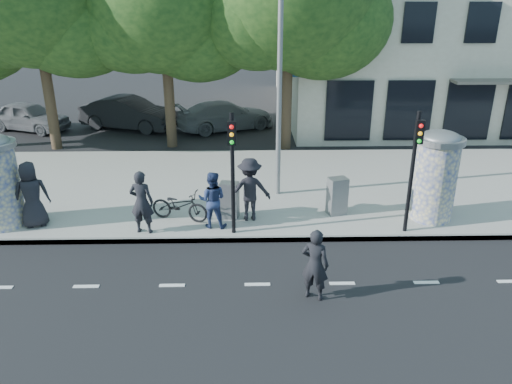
{
  "coord_description": "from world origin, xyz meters",
  "views": [
    {
      "loc": [
        -0.25,
        -8.63,
        6.41
      ],
      "look_at": [
        0.01,
        3.5,
        1.5
      ],
      "focal_mm": 35.0,
      "sensor_mm": 36.0,
      "label": 1
    }
  ],
  "objects_px": {
    "car_right": "(225,115)",
    "ped_a": "(32,195)",
    "ped_c": "(212,200)",
    "man_road": "(315,265)",
    "traffic_pole_near": "(232,162)",
    "car_mid": "(129,113)",
    "cabinet_right": "(337,196)",
    "bicycle": "(180,205)",
    "cabinet_left": "(229,200)",
    "traffic_pole_far": "(414,161)",
    "ped_d": "(250,189)",
    "car_left": "(29,116)",
    "ad_column_right": "(436,174)",
    "street_lamp": "(280,49)",
    "ped_b": "(142,202)"
  },
  "relations": [
    {
      "from": "car_right",
      "to": "ped_a",
      "type": "bearing_deg",
      "value": 131.75
    },
    {
      "from": "ped_c",
      "to": "man_road",
      "type": "height_order",
      "value": "ped_c"
    },
    {
      "from": "traffic_pole_near",
      "to": "ped_c",
      "type": "distance_m",
      "value": 1.47
    },
    {
      "from": "car_mid",
      "to": "man_road",
      "type": "bearing_deg",
      "value": -134.49
    },
    {
      "from": "man_road",
      "to": "cabinet_right",
      "type": "height_order",
      "value": "man_road"
    },
    {
      "from": "bicycle",
      "to": "cabinet_left",
      "type": "distance_m",
      "value": 1.46
    },
    {
      "from": "traffic_pole_far",
      "to": "ped_d",
      "type": "relative_size",
      "value": 1.81
    },
    {
      "from": "ped_d",
      "to": "cabinet_right",
      "type": "xyz_separation_m",
      "value": [
        2.61,
        0.33,
        -0.37
      ]
    },
    {
      "from": "ped_a",
      "to": "car_left",
      "type": "bearing_deg",
      "value": -86.45
    },
    {
      "from": "man_road",
      "to": "car_mid",
      "type": "bearing_deg",
      "value": -41.25
    },
    {
      "from": "ad_column_right",
      "to": "car_left",
      "type": "height_order",
      "value": "ad_column_right"
    },
    {
      "from": "ad_column_right",
      "to": "street_lamp",
      "type": "relative_size",
      "value": 0.33
    },
    {
      "from": "ped_a",
      "to": "cabinet_left",
      "type": "distance_m",
      "value": 5.55
    },
    {
      "from": "ad_column_right",
      "to": "car_right",
      "type": "distance_m",
      "value": 12.65
    },
    {
      "from": "street_lamp",
      "to": "cabinet_right",
      "type": "xyz_separation_m",
      "value": [
        1.67,
        -1.58,
        -4.08
      ]
    },
    {
      "from": "ped_b",
      "to": "traffic_pole_far",
      "type": "bearing_deg",
      "value": -172.96
    },
    {
      "from": "ped_b",
      "to": "street_lamp",
      "type": "bearing_deg",
      "value": -137.16
    },
    {
      "from": "ad_column_right",
      "to": "cabinet_left",
      "type": "relative_size",
      "value": 2.41
    },
    {
      "from": "street_lamp",
      "to": "bicycle",
      "type": "relative_size",
      "value": 4.61
    },
    {
      "from": "cabinet_left",
      "to": "car_left",
      "type": "height_order",
      "value": "car_left"
    },
    {
      "from": "street_lamp",
      "to": "car_mid",
      "type": "xyz_separation_m",
      "value": [
        -6.79,
        9.1,
        -4.01
      ]
    },
    {
      "from": "man_road",
      "to": "car_right",
      "type": "bearing_deg",
      "value": -57.62
    },
    {
      "from": "traffic_pole_near",
      "to": "ped_c",
      "type": "bearing_deg",
      "value": 142.52
    },
    {
      "from": "ad_column_right",
      "to": "ped_a",
      "type": "distance_m",
      "value": 11.47
    },
    {
      "from": "traffic_pole_near",
      "to": "bicycle",
      "type": "xyz_separation_m",
      "value": [
        -1.59,
        0.91,
        -1.62
      ]
    },
    {
      "from": "traffic_pole_far",
      "to": "cabinet_right",
      "type": "xyz_separation_m",
      "value": [
        -1.73,
        1.26,
        -1.51
      ]
    },
    {
      "from": "ad_column_right",
      "to": "ped_b",
      "type": "height_order",
      "value": "ad_column_right"
    },
    {
      "from": "ped_b",
      "to": "car_right",
      "type": "height_order",
      "value": "ped_b"
    },
    {
      "from": "traffic_pole_near",
      "to": "ped_b",
      "type": "xyz_separation_m",
      "value": [
        -2.5,
        0.14,
        -1.18
      ]
    },
    {
      "from": "ped_a",
      "to": "man_road",
      "type": "distance_m",
      "value": 8.31
    },
    {
      "from": "ad_column_right",
      "to": "car_right",
      "type": "relative_size",
      "value": 0.55
    },
    {
      "from": "ped_c",
      "to": "cabinet_left",
      "type": "relative_size",
      "value": 1.49
    },
    {
      "from": "ad_column_right",
      "to": "ped_d",
      "type": "relative_size",
      "value": 1.41
    },
    {
      "from": "cabinet_left",
      "to": "bicycle",
      "type": "bearing_deg",
      "value": -161.16
    },
    {
      "from": "ped_b",
      "to": "man_road",
      "type": "height_order",
      "value": "ped_b"
    },
    {
      "from": "ped_b",
      "to": "car_mid",
      "type": "distance_m",
      "value": 12.15
    },
    {
      "from": "ad_column_right",
      "to": "street_lamp",
      "type": "bearing_deg",
      "value": 156.27
    },
    {
      "from": "car_right",
      "to": "ped_c",
      "type": "bearing_deg",
      "value": 156.2
    },
    {
      "from": "ped_b",
      "to": "cabinet_right",
      "type": "relative_size",
      "value": 1.59
    },
    {
      "from": "ped_c",
      "to": "cabinet_left",
      "type": "xyz_separation_m",
      "value": [
        0.46,
        0.59,
        -0.27
      ]
    },
    {
      "from": "cabinet_left",
      "to": "ped_b",
      "type": "bearing_deg",
      "value": -145.6
    },
    {
      "from": "traffic_pole_near",
      "to": "street_lamp",
      "type": "distance_m",
      "value": 4.07
    },
    {
      "from": "ped_a",
      "to": "traffic_pole_near",
      "type": "bearing_deg",
      "value": 155.02
    },
    {
      "from": "traffic_pole_far",
      "to": "cabinet_left",
      "type": "xyz_separation_m",
      "value": [
        -4.94,
        1.05,
        -1.53
      ]
    },
    {
      "from": "ped_d",
      "to": "cabinet_right",
      "type": "relative_size",
      "value": 1.65
    },
    {
      "from": "ped_a",
      "to": "car_mid",
      "type": "distance_m",
      "value": 11.33
    },
    {
      "from": "car_right",
      "to": "man_road",
      "type": "bearing_deg",
      "value": 165.61
    },
    {
      "from": "ped_a",
      "to": "car_right",
      "type": "height_order",
      "value": "ped_a"
    },
    {
      "from": "car_left",
      "to": "car_right",
      "type": "bearing_deg",
      "value": -68.81
    },
    {
      "from": "traffic_pole_near",
      "to": "bicycle",
      "type": "height_order",
      "value": "traffic_pole_near"
    }
  ]
}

